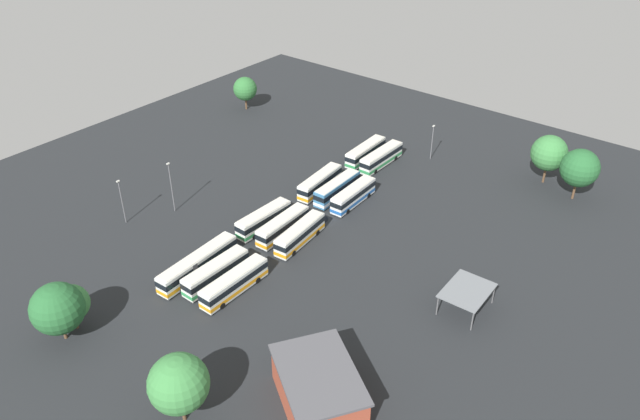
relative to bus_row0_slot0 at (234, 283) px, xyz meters
name	(u,v)px	position (x,y,z in m)	size (l,w,h in m)	color
ground_plane	(310,215)	(23.30, 4.72, -1.81)	(126.24, 126.24, 0.00)	black
bus_row0_slot0	(234,283)	(0.00, 0.00, 0.00)	(12.01, 2.57, 3.42)	silver
bus_row0_slot1	(216,272)	(0.01, 3.95, 0.00)	(11.65, 2.56, 3.42)	silver
bus_row0_slot2	(198,264)	(-0.28, 7.62, 0.00)	(15.10, 3.22, 3.42)	silver
bus_row1_slot0	(300,234)	(15.67, 0.64, 0.00)	(11.50, 3.52, 3.42)	silver
bus_row1_slot1	(283,226)	(15.71, 4.43, 0.00)	(11.40, 2.92, 3.42)	silver
bus_row1_slot2	(264,219)	(15.23, 8.34, 0.00)	(11.24, 2.74, 3.42)	silver
bus_row2_slot0	(353,195)	(31.14, 1.08, 0.00)	(11.19, 2.85, 3.42)	silver
bus_row2_slot1	(337,188)	(31.28, 4.82, 0.00)	(11.60, 2.82, 3.42)	teal
bus_row2_slot2	(320,182)	(31.08, 8.75, 0.00)	(11.75, 3.49, 3.42)	silver
bus_row3_slot1	(381,157)	(46.64, 5.39, 0.00)	(11.89, 2.53, 3.42)	silver
bus_row3_slot2	(366,152)	(46.64, 9.26, 0.00)	(11.66, 2.94, 3.42)	silver
depot_building	(318,389)	(-8.45, -22.64, 0.84)	(14.23, 15.36, 5.27)	#99422D
maintenance_shelter	(467,291)	(17.98, -28.27, 1.45)	(7.85, 6.15, 3.45)	slate
lamp_post_mid_lot	(432,141)	(55.30, -1.03, 2.37)	(0.56, 0.28, 7.53)	slate
lamp_post_by_building	(171,186)	(9.25, 24.55, 3.44)	(0.56, 0.28, 9.66)	slate
lamp_post_near_entrance	(122,200)	(1.48, 28.27, 2.78)	(0.56, 0.28, 8.34)	slate
tree_northwest	(580,168)	(58.02, -29.48, 4.56)	(6.95, 6.95, 9.85)	brown
tree_south_edge	(71,303)	(-18.97, 11.63, 2.60)	(5.10, 5.10, 6.97)	brown
tree_northeast	(179,384)	(-19.99, -11.82, 4.16)	(7.05, 7.05, 9.50)	brown
tree_west_edge	(549,153)	(60.54, -22.88, 4.46)	(6.80, 6.80, 9.68)	brown
tree_east_edge	(245,89)	(50.31, 46.88, 3.32)	(5.59, 5.59, 7.94)	brown
tree_north_edge	(57,309)	(-21.07, 11.07, 3.41)	(7.09, 7.09, 8.77)	brown
puddle_near_shelter	(348,163)	(43.21, 11.23, -1.80)	(1.67, 1.67, 0.01)	black
puddle_between_rows	(320,219)	(23.40, 2.49, -1.80)	(2.72, 2.72, 0.01)	black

